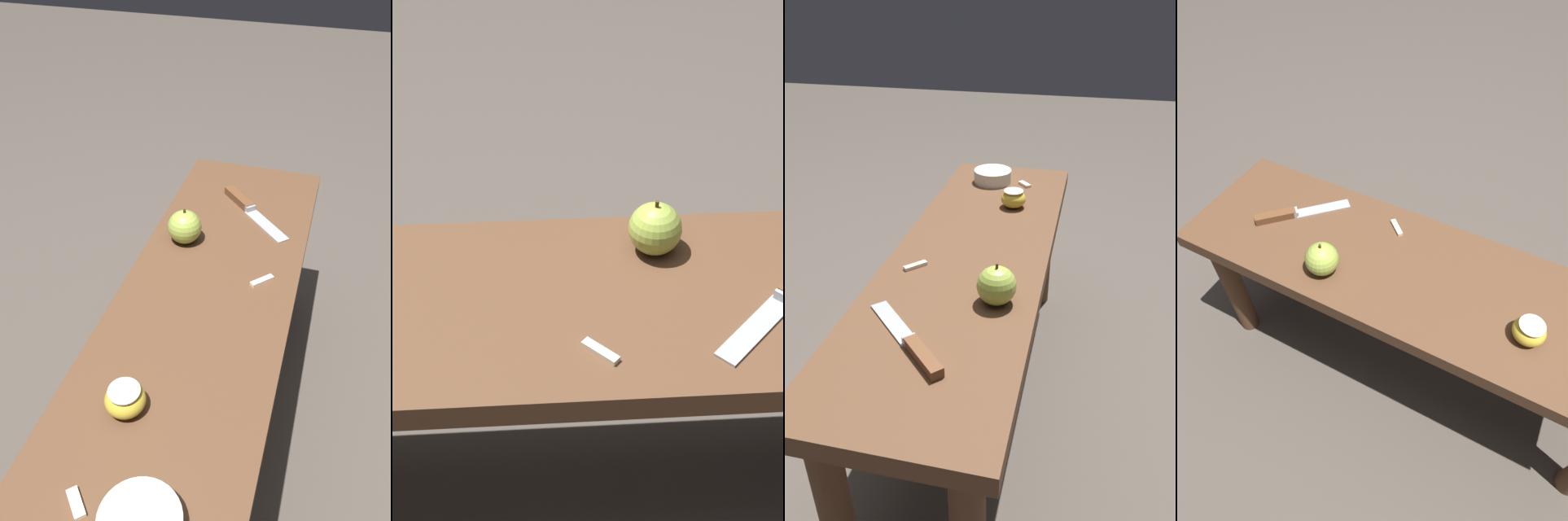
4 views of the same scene
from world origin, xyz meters
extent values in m
plane|color=#4C443D|center=(0.00, 0.00, 0.00)|extent=(8.00, 8.00, 0.00)
cube|color=brown|center=(0.00, 0.00, 0.45)|extent=(1.19, 0.36, 0.04)
cylinder|color=brown|center=(-0.53, -0.12, 0.22)|extent=(0.06, 0.06, 0.43)
cylinder|color=brown|center=(-0.53, 0.12, 0.22)|extent=(0.06, 0.06, 0.43)
cube|color=#9EA0A5|center=(-0.31, 0.08, 0.48)|extent=(0.13, 0.12, 0.00)
cube|color=#9EA0A5|center=(-0.36, 0.03, 0.48)|extent=(0.03, 0.03, 0.02)
cube|color=brown|center=(-0.40, -0.01, 0.48)|extent=(0.09, 0.09, 0.02)
sphere|color=#9EB747|center=(-0.20, -0.10, 0.51)|extent=(0.08, 0.08, 0.08)
cylinder|color=#4C3319|center=(-0.20, -0.10, 0.56)|extent=(0.01, 0.01, 0.01)
ellipsoid|color=gold|center=(0.27, -0.05, 0.50)|extent=(0.07, 0.07, 0.05)
cylinder|color=silver|center=(0.27, -0.05, 0.52)|extent=(0.05, 0.05, 0.00)
cube|color=silver|center=(0.44, -0.06, 0.48)|extent=(0.04, 0.04, 0.01)
cube|color=silver|center=(-0.10, 0.10, 0.48)|extent=(0.05, 0.05, 0.01)
camera|label=1|loc=(0.71, 0.20, 1.19)|focal=35.00mm
camera|label=2|loc=(-0.05, 0.72, 1.17)|focal=50.00mm
camera|label=3|loc=(-1.02, -0.25, 1.05)|focal=35.00mm
camera|label=4|loc=(0.18, -0.56, 1.23)|focal=28.00mm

